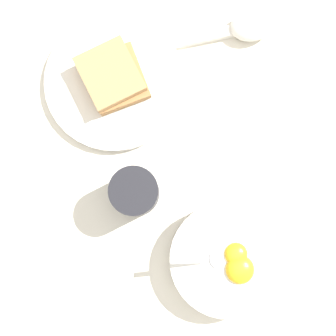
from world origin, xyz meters
name	(u,v)px	position (x,y,z in m)	size (l,w,h in m)	color
ground_plane	(157,173)	(0.00, 0.00, 0.00)	(3.00, 3.00, 0.00)	silver
egg_bowl	(226,259)	(0.15, 0.07, 0.02)	(0.17, 0.17, 0.07)	white
toast_plate	(114,82)	(-0.15, -0.03, 0.01)	(0.22, 0.22, 0.02)	white
toast_sandwich	(113,77)	(-0.16, -0.03, 0.03)	(0.11, 0.10, 0.03)	#9E7042
soup_spoon	(242,28)	(-0.19, 0.19, 0.01)	(0.05, 0.17, 0.03)	white
drinking_cup	(135,192)	(0.02, -0.04, 0.04)	(0.07, 0.07, 0.08)	black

